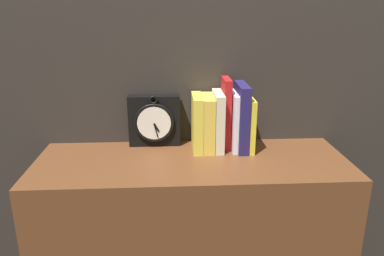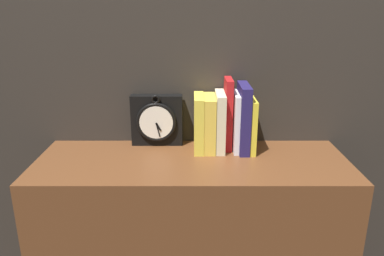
% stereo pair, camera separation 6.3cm
% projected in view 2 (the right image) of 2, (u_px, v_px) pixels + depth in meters
% --- Properties ---
extents(wall_back, '(6.00, 0.05, 2.60)m').
position_uv_depth(wall_back, '(192.00, 19.00, 1.29)').
color(wall_back, '#2D2823').
rests_on(wall_back, ground_plane).
extents(clock, '(0.18, 0.06, 0.19)m').
position_uv_depth(clock, '(157.00, 120.00, 1.34)').
color(clock, black).
rests_on(clock, bookshelf).
extents(book_slot0_yellow, '(0.03, 0.15, 0.19)m').
position_uv_depth(book_slot0_yellow, '(199.00, 123.00, 1.29)').
color(book_slot0_yellow, yellow).
rests_on(book_slot0_yellow, bookshelf).
extents(book_slot1_yellow, '(0.04, 0.14, 0.19)m').
position_uv_depth(book_slot1_yellow, '(209.00, 123.00, 1.30)').
color(book_slot1_yellow, yellow).
rests_on(book_slot1_yellow, bookshelf).
extents(book_slot2_cream, '(0.03, 0.14, 0.20)m').
position_uv_depth(book_slot2_cream, '(220.00, 121.00, 1.29)').
color(book_slot2_cream, beige).
rests_on(book_slot2_cream, bookshelf).
extents(book_slot3_red, '(0.02, 0.11, 0.25)m').
position_uv_depth(book_slot3_red, '(228.00, 114.00, 1.30)').
color(book_slot3_red, '#B1181B').
rests_on(book_slot3_red, bookshelf).
extents(book_slot4_white, '(0.02, 0.14, 0.20)m').
position_uv_depth(book_slot4_white, '(235.00, 121.00, 1.30)').
color(book_slot4_white, white).
rests_on(book_slot4_white, bookshelf).
extents(book_slot5_navy, '(0.03, 0.15, 0.23)m').
position_uv_depth(book_slot5_navy, '(243.00, 118.00, 1.28)').
color(book_slot5_navy, '#231C54').
rests_on(book_slot5_navy, bookshelf).
extents(book_slot6_yellow, '(0.02, 0.15, 0.19)m').
position_uv_depth(book_slot6_yellow, '(251.00, 124.00, 1.29)').
color(book_slot6_yellow, yellow).
rests_on(book_slot6_yellow, bookshelf).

